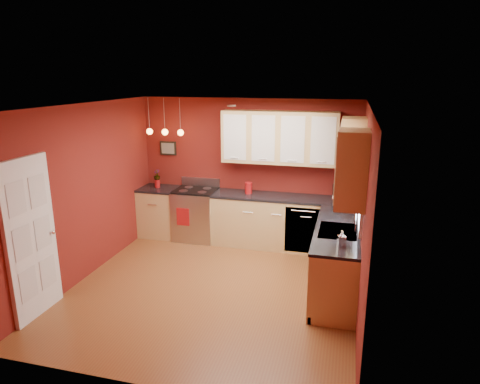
% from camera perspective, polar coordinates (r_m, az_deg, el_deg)
% --- Properties ---
extents(floor, '(4.20, 4.20, 0.00)m').
position_cam_1_polar(floor, '(6.38, -3.56, -12.66)').
color(floor, brown).
rests_on(floor, ground).
extents(ceiling, '(4.00, 4.20, 0.02)m').
position_cam_1_polar(ceiling, '(5.64, -4.00, 11.34)').
color(ceiling, white).
rests_on(ceiling, wall_back).
extents(wall_back, '(4.00, 0.02, 2.60)m').
position_cam_1_polar(wall_back, '(7.84, 1.05, 2.89)').
color(wall_back, maroon).
rests_on(wall_back, floor).
extents(wall_front, '(4.00, 0.02, 2.60)m').
position_cam_1_polar(wall_front, '(4.07, -13.19, -9.64)').
color(wall_front, maroon).
rests_on(wall_front, floor).
extents(wall_left, '(0.02, 4.20, 2.60)m').
position_cam_1_polar(wall_left, '(6.76, -20.08, -0.08)').
color(wall_left, maroon).
rests_on(wall_left, floor).
extents(wall_right, '(0.02, 4.20, 2.60)m').
position_cam_1_polar(wall_right, '(5.60, 16.07, -2.83)').
color(wall_right, maroon).
rests_on(wall_right, floor).
extents(base_cabinets_back_left, '(0.70, 0.60, 0.90)m').
position_cam_1_polar(base_cabinets_back_left, '(8.32, -10.60, -2.70)').
color(base_cabinets_back_left, tan).
rests_on(base_cabinets_back_left, floor).
extents(base_cabinets_back_right, '(2.54, 0.60, 0.90)m').
position_cam_1_polar(base_cabinets_back_right, '(7.65, 5.82, -4.13)').
color(base_cabinets_back_right, tan).
rests_on(base_cabinets_back_right, floor).
extents(base_cabinets_right, '(0.60, 2.10, 0.90)m').
position_cam_1_polar(base_cabinets_right, '(6.32, 12.69, -8.75)').
color(base_cabinets_right, tan).
rests_on(base_cabinets_right, floor).
extents(counter_back_left, '(0.70, 0.62, 0.04)m').
position_cam_1_polar(counter_back_left, '(8.19, -10.76, 0.43)').
color(counter_back_left, black).
rests_on(counter_back_left, base_cabinets_back_left).
extents(counter_back_right, '(2.54, 0.62, 0.04)m').
position_cam_1_polar(counter_back_right, '(7.51, 5.92, -0.74)').
color(counter_back_right, black).
rests_on(counter_back_right, base_cabinets_back_right).
extents(counter_right, '(0.62, 2.10, 0.04)m').
position_cam_1_polar(counter_right, '(6.15, 12.94, -4.74)').
color(counter_right, black).
rests_on(counter_right, base_cabinets_right).
extents(gas_range, '(0.76, 0.64, 1.11)m').
position_cam_1_polar(gas_range, '(8.04, -5.88, -2.93)').
color(gas_range, '#B2B2B6').
rests_on(gas_range, floor).
extents(dishwasher_front, '(0.60, 0.02, 0.80)m').
position_cam_1_polar(dishwasher_front, '(7.34, 8.33, -5.08)').
color(dishwasher_front, '#B2B2B6').
rests_on(dishwasher_front, base_cabinets_back_right).
extents(sink, '(0.50, 0.70, 0.33)m').
position_cam_1_polar(sink, '(6.01, 12.91, -5.26)').
color(sink, gray).
rests_on(sink, counter_right).
extents(window, '(0.06, 1.02, 1.22)m').
position_cam_1_polar(window, '(5.79, 16.05, 1.74)').
color(window, white).
rests_on(window, wall_right).
extents(door_left_wall, '(0.12, 0.82, 2.05)m').
position_cam_1_polar(door_left_wall, '(5.93, -26.09, -5.65)').
color(door_left_wall, white).
rests_on(door_left_wall, floor).
extents(upper_cabinets_back, '(2.00, 0.35, 0.90)m').
position_cam_1_polar(upper_cabinets_back, '(7.43, 5.29, 7.24)').
color(upper_cabinets_back, tan).
rests_on(upper_cabinets_back, wall_back).
extents(upper_cabinets_right, '(0.35, 1.95, 0.90)m').
position_cam_1_polar(upper_cabinets_right, '(5.76, 14.75, 4.43)').
color(upper_cabinets_right, tan).
rests_on(upper_cabinets_right, wall_right).
extents(wall_picture, '(0.32, 0.03, 0.26)m').
position_cam_1_polar(wall_picture, '(8.25, -9.55, 5.78)').
color(wall_picture, black).
rests_on(wall_picture, wall_back).
extents(pendant_lights, '(0.71, 0.11, 0.66)m').
position_cam_1_polar(pendant_lights, '(7.86, -9.98, 7.94)').
color(pendant_lights, gray).
rests_on(pendant_lights, ceiling).
extents(red_canister, '(0.13, 0.13, 0.20)m').
position_cam_1_polar(red_canister, '(7.63, 1.15, 0.54)').
color(red_canister, '#9E1113').
rests_on(red_canister, counter_back_right).
extents(red_vase, '(0.09, 0.09, 0.15)m').
position_cam_1_polar(red_vase, '(8.20, -10.97, 1.12)').
color(red_vase, '#9E1113').
rests_on(red_vase, counter_back_left).
extents(flowers, '(0.15, 0.15, 0.21)m').
position_cam_1_polar(flowers, '(8.16, -11.03, 2.22)').
color(flowers, '#9E1113').
rests_on(flowers, red_vase).
extents(coffee_maker, '(0.21, 0.21, 0.24)m').
position_cam_1_polar(coffee_maker, '(7.53, 13.00, 0.02)').
color(coffee_maker, black).
rests_on(coffee_maker, counter_back_right).
extents(soap_pump, '(0.12, 0.12, 0.20)m').
position_cam_1_polar(soap_pump, '(5.45, 13.39, -6.05)').
color(soap_pump, white).
rests_on(soap_pump, counter_right).
extents(dish_towel, '(0.24, 0.02, 0.32)m').
position_cam_1_polar(dish_towel, '(7.78, -7.62, -3.31)').
color(dish_towel, '#9E1113').
rests_on(dish_towel, gas_range).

